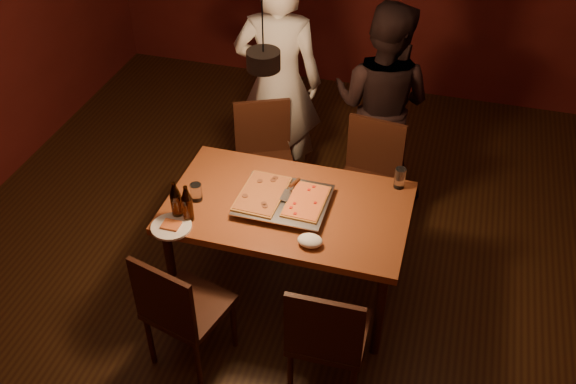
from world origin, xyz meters
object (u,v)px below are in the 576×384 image
(dining_table, at_px, (288,213))
(plate_slice, at_px, (171,226))
(diner_white, at_px, (278,83))
(pendant_lamp, at_px, (263,58))
(chair_near_left, at_px, (178,304))
(chair_far_right, at_px, (370,169))
(chair_far_left, at_px, (264,149))
(beer_bottle_b, at_px, (187,203))
(pizza_tray, at_px, (284,202))
(diner_dark, at_px, (381,104))
(beer_bottle_a, at_px, (176,200))
(chair_near_right, at_px, (327,332))

(dining_table, xyz_separation_m, plate_slice, (-0.61, -0.40, 0.08))
(diner_white, relative_size, pendant_lamp, 1.66)
(dining_table, bearing_deg, diner_white, 109.27)
(dining_table, relative_size, diner_white, 0.82)
(plate_slice, height_order, diner_white, diner_white)
(chair_near_left, relative_size, plate_slice, 2.11)
(pendant_lamp, bearing_deg, dining_table, 25.43)
(chair_far_right, xyz_separation_m, diner_white, (-0.80, 0.39, 0.37))
(chair_far_left, height_order, beer_bottle_b, beer_bottle_b)
(chair_near_left, height_order, plate_slice, chair_near_left)
(chair_near_left, xyz_separation_m, pizza_tray, (0.40, 0.76, 0.24))
(pizza_tray, height_order, diner_dark, diner_dark)
(beer_bottle_a, relative_size, beer_bottle_b, 1.02)
(beer_bottle_a, height_order, pendant_lamp, pendant_lamp)
(dining_table, relative_size, chair_far_left, 2.69)
(chair_near_left, distance_m, pizza_tray, 0.89)
(chair_near_right, relative_size, diner_white, 0.27)
(chair_far_right, distance_m, diner_white, 0.96)
(chair_far_left, xyz_separation_m, chair_far_right, (0.81, -0.03, 0.00))
(beer_bottle_a, distance_m, beer_bottle_b, 0.08)
(chair_near_left, xyz_separation_m, beer_bottle_b, (-0.11, 0.48, 0.34))
(plate_slice, distance_m, diner_dark, 1.92)
(chair_near_left, distance_m, beer_bottle_a, 0.62)
(chair_far_left, height_order, chair_far_right, same)
(dining_table, relative_size, pendant_lamp, 1.36)
(dining_table, distance_m, pendant_lamp, 1.09)
(chair_far_right, bearing_deg, dining_table, 71.24)
(chair_near_right, bearing_deg, plate_slice, 161.13)
(chair_near_right, xyz_separation_m, diner_dark, (-0.06, 1.99, 0.27))
(beer_bottle_a, distance_m, pendant_lamp, 1.04)
(chair_far_right, xyz_separation_m, chair_near_left, (-0.82, -1.56, 0.00))
(chair_far_right, distance_m, chair_near_left, 1.76)
(beer_bottle_a, height_order, beer_bottle_b, beer_bottle_a)
(pizza_tray, relative_size, diner_white, 0.30)
(chair_far_left, relative_size, diner_dark, 0.35)
(chair_far_left, bearing_deg, chair_near_right, 93.76)
(chair_far_left, height_order, pizza_tray, chair_far_left)
(dining_table, height_order, plate_slice, plate_slice)
(chair_near_right, distance_m, diner_white, 2.12)
(pizza_tray, relative_size, plate_slice, 2.26)
(pizza_tray, bearing_deg, chair_far_right, 61.22)
(plate_slice, relative_size, diner_white, 0.13)
(chair_far_right, distance_m, beer_bottle_a, 1.51)
(chair_far_left, bearing_deg, pizza_tray, 90.46)
(chair_far_left, xyz_separation_m, beer_bottle_a, (-0.20, -1.10, 0.34))
(plate_slice, bearing_deg, beer_bottle_a, 92.85)
(chair_far_right, bearing_deg, pizza_tray, 70.19)
(dining_table, bearing_deg, chair_near_right, -59.64)
(beer_bottle_b, bearing_deg, chair_near_right, -24.21)
(dining_table, distance_m, chair_far_right, 0.89)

